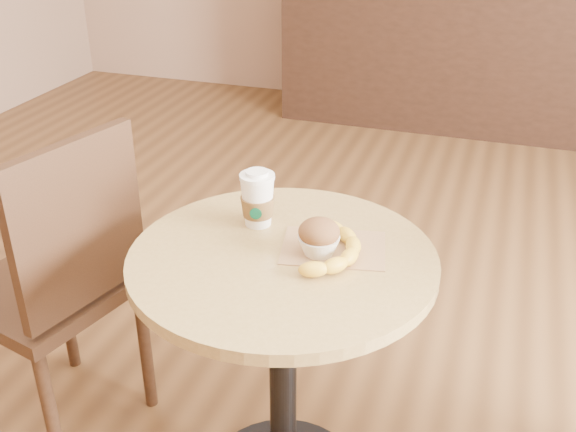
{
  "coord_description": "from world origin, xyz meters",
  "views": [
    {
      "loc": [
        0.34,
        -1.27,
        1.55
      ],
      "look_at": [
        -0.1,
        0.03,
        0.83
      ],
      "focal_mm": 42.0,
      "sensor_mm": 36.0,
      "label": 1
    }
  ],
  "objects_px": {
    "coffee_cup": "(258,201)",
    "chair_left": "(59,281)",
    "cafe_table": "(283,328)",
    "muffin": "(319,237)",
    "banana": "(336,250)"
  },
  "relations": [
    {
      "from": "cafe_table",
      "to": "banana",
      "type": "bearing_deg",
      "value": 12.29
    },
    {
      "from": "coffee_cup",
      "to": "muffin",
      "type": "relative_size",
      "value": 1.48
    },
    {
      "from": "cafe_table",
      "to": "muffin",
      "type": "relative_size",
      "value": 7.69
    },
    {
      "from": "cafe_table",
      "to": "coffee_cup",
      "type": "xyz_separation_m",
      "value": [
        -0.11,
        0.12,
        0.28
      ]
    },
    {
      "from": "muffin",
      "to": "chair_left",
      "type": "bearing_deg",
      "value": -179.23
    },
    {
      "from": "cafe_table",
      "to": "coffee_cup",
      "type": "bearing_deg",
      "value": 131.29
    },
    {
      "from": "coffee_cup",
      "to": "muffin",
      "type": "xyz_separation_m",
      "value": [
        0.18,
        -0.09,
        -0.02
      ]
    },
    {
      "from": "muffin",
      "to": "banana",
      "type": "bearing_deg",
      "value": -0.42
    },
    {
      "from": "coffee_cup",
      "to": "chair_left",
      "type": "bearing_deg",
      "value": 176.28
    },
    {
      "from": "cafe_table",
      "to": "coffee_cup",
      "type": "height_order",
      "value": "coffee_cup"
    },
    {
      "from": "cafe_table",
      "to": "chair_left",
      "type": "distance_m",
      "value": 0.66
    },
    {
      "from": "cafe_table",
      "to": "muffin",
      "type": "distance_m",
      "value": 0.27
    },
    {
      "from": "chair_left",
      "to": "muffin",
      "type": "relative_size",
      "value": 9.88
    },
    {
      "from": "cafe_table",
      "to": "coffee_cup",
      "type": "relative_size",
      "value": 5.2
    },
    {
      "from": "chair_left",
      "to": "muffin",
      "type": "xyz_separation_m",
      "value": [
        0.74,
        0.01,
        0.27
      ]
    }
  ]
}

